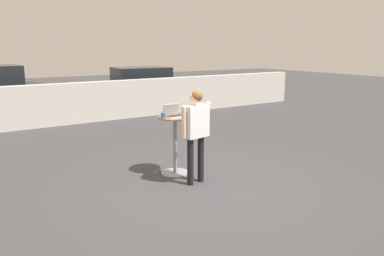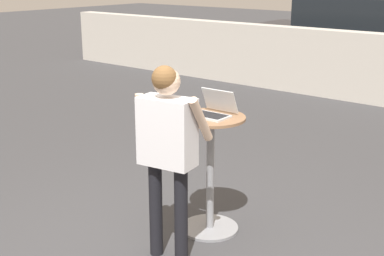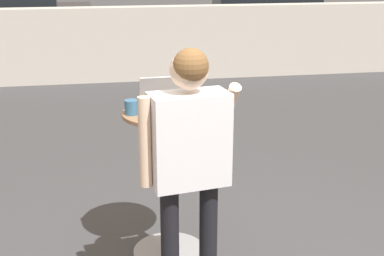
{
  "view_description": "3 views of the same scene",
  "coord_description": "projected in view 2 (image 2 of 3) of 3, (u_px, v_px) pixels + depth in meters",
  "views": [
    {
      "loc": [
        -3.52,
        -4.96,
        2.34
      ],
      "look_at": [
        -0.06,
        0.33,
        0.95
      ],
      "focal_mm": 35.0,
      "sensor_mm": 36.0,
      "label": 1
    },
    {
      "loc": [
        2.59,
        -2.79,
        2.32
      ],
      "look_at": [
        -0.03,
        0.4,
        1.09
      ],
      "focal_mm": 50.0,
      "sensor_mm": 36.0,
      "label": 2
    },
    {
      "loc": [
        -0.57,
        -2.64,
        2.11
      ],
      "look_at": [
        -0.04,
        0.39,
        1.1
      ],
      "focal_mm": 50.0,
      "sensor_mm": 36.0,
      "label": 3
    }
  ],
  "objects": [
    {
      "name": "standing_person",
      "position": [
        167.0,
        140.0,
        4.19
      ],
      "size": [
        0.59,
        0.42,
        1.63
      ],
      "color": "black",
      "rests_on": "ground_plane"
    },
    {
      "name": "laptop",
      "position": [
        213.0,
        110.0,
        4.67
      ],
      "size": [
        0.35,
        0.32,
        0.22
      ],
      "color": "silver",
      "rests_on": "cafe_table"
    },
    {
      "name": "cafe_table",
      "position": [
        210.0,
        168.0,
        4.8
      ],
      "size": [
        0.61,
        0.61,
        1.09
      ],
      "color": "gray",
      "rests_on": "ground_plane"
    },
    {
      "name": "parked_car_near_street",
      "position": [
        344.0,
        34.0,
        12.48
      ],
      "size": [
        4.17,
        2.15,
        1.71
      ],
      "color": "black",
      "rests_on": "ground_plane"
    },
    {
      "name": "coffee_mug",
      "position": [
        189.0,
        107.0,
        4.78
      ],
      "size": [
        0.13,
        0.09,
        0.1
      ],
      "color": "#336084",
      "rests_on": "cafe_table"
    }
  ]
}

